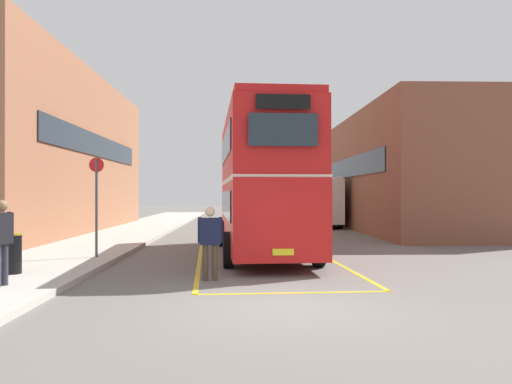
{
  "coord_description": "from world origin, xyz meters",
  "views": [
    {
      "loc": [
        -0.82,
        -9.52,
        2.04
      ],
      "look_at": [
        -0.23,
        9.97,
        2.11
      ],
      "focal_mm": 37.38,
      "sensor_mm": 36.0,
      "label": 1
    }
  ],
  "objects_px": {
    "pedestrian_waiting_near": "(1,236)",
    "litter_bin": "(12,254)",
    "pedestrian_boarding": "(210,238)",
    "single_deck_bus": "(313,200)",
    "double_decker_bus": "(262,180)",
    "bus_stop_sign": "(96,198)"
  },
  "relations": [
    {
      "from": "double_decker_bus",
      "to": "bus_stop_sign",
      "type": "distance_m",
      "value": 5.37
    },
    {
      "from": "pedestrian_waiting_near",
      "to": "bus_stop_sign",
      "type": "relative_size",
      "value": 0.59
    },
    {
      "from": "single_deck_bus",
      "to": "pedestrian_waiting_near",
      "type": "distance_m",
      "value": 24.58
    },
    {
      "from": "pedestrian_boarding",
      "to": "single_deck_bus",
      "type": "bearing_deg",
      "value": 75.74
    },
    {
      "from": "double_decker_bus",
      "to": "bus_stop_sign",
      "type": "relative_size",
      "value": 3.35
    },
    {
      "from": "double_decker_bus",
      "to": "litter_bin",
      "type": "bearing_deg",
      "value": -141.24
    },
    {
      "from": "pedestrian_waiting_near",
      "to": "litter_bin",
      "type": "distance_m",
      "value": 1.88
    },
    {
      "from": "double_decker_bus",
      "to": "single_deck_bus",
      "type": "relative_size",
      "value": 1.24
    },
    {
      "from": "double_decker_bus",
      "to": "litter_bin",
      "type": "height_order",
      "value": "double_decker_bus"
    },
    {
      "from": "pedestrian_boarding",
      "to": "pedestrian_waiting_near",
      "type": "relative_size",
      "value": 0.98
    },
    {
      "from": "double_decker_bus",
      "to": "pedestrian_boarding",
      "type": "xyz_separation_m",
      "value": [
        -1.46,
        -5.25,
        -1.5
      ]
    },
    {
      "from": "single_deck_bus",
      "to": "bus_stop_sign",
      "type": "distance_m",
      "value": 19.76
    },
    {
      "from": "pedestrian_boarding",
      "to": "pedestrian_waiting_near",
      "type": "height_order",
      "value": "pedestrian_waiting_near"
    },
    {
      "from": "single_deck_bus",
      "to": "litter_bin",
      "type": "xyz_separation_m",
      "value": [
        -10.11,
        -20.9,
        -1.02
      ]
    },
    {
      "from": "bus_stop_sign",
      "to": "pedestrian_boarding",
      "type": "bearing_deg",
      "value": -44.83
    },
    {
      "from": "single_deck_bus",
      "to": "double_decker_bus",
      "type": "bearing_deg",
      "value": -103.84
    },
    {
      "from": "pedestrian_waiting_near",
      "to": "single_deck_bus",
      "type": "bearing_deg",
      "value": 67.0
    },
    {
      "from": "double_decker_bus",
      "to": "pedestrian_boarding",
      "type": "height_order",
      "value": "double_decker_bus"
    },
    {
      "from": "double_decker_bus",
      "to": "pedestrian_boarding",
      "type": "bearing_deg",
      "value": -105.54
    },
    {
      "from": "pedestrian_boarding",
      "to": "pedestrian_waiting_near",
      "type": "distance_m",
      "value": 4.46
    },
    {
      "from": "pedestrian_boarding",
      "to": "litter_bin",
      "type": "distance_m",
      "value": 4.75
    },
    {
      "from": "single_deck_bus",
      "to": "pedestrian_waiting_near",
      "type": "relative_size",
      "value": 4.56
    }
  ]
}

